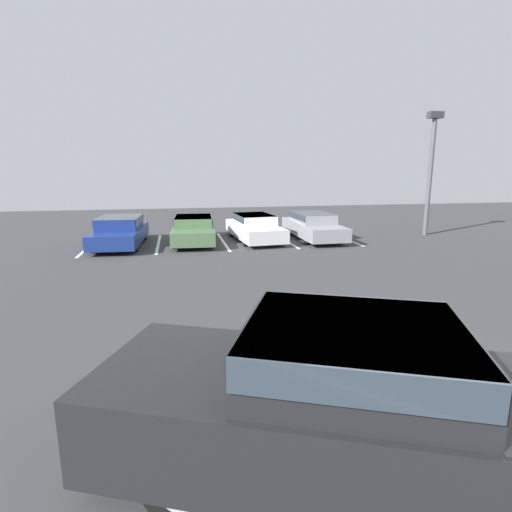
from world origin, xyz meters
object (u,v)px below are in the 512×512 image
pickup_truck (383,409)px  light_post (431,165)px  parked_sedan_a (120,230)px  parked_sedan_b (194,228)px  parked_sedan_c (254,227)px  parked_sedan_d (313,225)px

pickup_truck → light_post: (10.18, 14.37, 2.55)m
pickup_truck → parked_sedan_a: (-4.25, 14.27, -0.19)m
parked_sedan_b → light_post: light_post is taller
parked_sedan_c → parked_sedan_a: bearing=-92.0°
parked_sedan_c → light_post: size_ratio=0.80×
pickup_truck → light_post: bearing=77.9°
parked_sedan_a → parked_sedan_d: 8.59m
pickup_truck → parked_sedan_c: bearing=107.0°
parked_sedan_c → light_post: light_post is taller
parked_sedan_c → parked_sedan_b: bearing=-93.3°
parked_sedan_a → parked_sedan_d: (8.59, 0.13, -0.02)m
pickup_truck → parked_sedan_d: bearing=96.4°
pickup_truck → parked_sedan_d: 15.04m
pickup_truck → parked_sedan_b: pickup_truck is taller
parked_sedan_a → parked_sedan_c: bearing=95.8°
light_post → parked_sedan_b: bearing=179.5°
parked_sedan_c → light_post: bearing=84.3°
parked_sedan_a → light_post: 14.69m
parked_sedan_a → light_post: light_post is taller
parked_sedan_d → light_post: size_ratio=0.82×
parked_sedan_c → parked_sedan_d: parked_sedan_d is taller
parked_sedan_c → parked_sedan_d: (2.77, -0.14, 0.01)m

